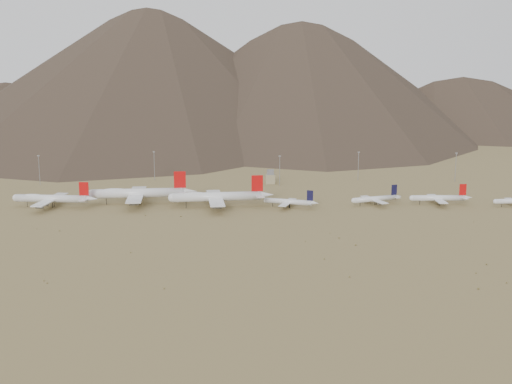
{
  "coord_description": "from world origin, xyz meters",
  "views": [
    {
      "loc": [
        21.06,
        -428.65,
        99.64
      ],
      "look_at": [
        18.08,
        30.0,
        10.02
      ],
      "focal_mm": 45.0,
      "sensor_mm": 36.0,
      "label": 1
    }
  ],
  "objects_px": {
    "widebody_west": "(52,198)",
    "control_tower": "(270,177)",
    "widebody_centre": "(139,193)",
    "narrowbody_b": "(376,199)",
    "narrowbody_a": "(290,202)",
    "widebody_east": "(217,196)"
  },
  "relations": [
    {
      "from": "widebody_east",
      "to": "narrowbody_b",
      "type": "distance_m",
      "value": 116.54
    },
    {
      "from": "widebody_west",
      "to": "widebody_centre",
      "type": "distance_m",
      "value": 61.69
    },
    {
      "from": "widebody_west",
      "to": "widebody_centre",
      "type": "relative_size",
      "value": 0.79
    },
    {
      "from": "widebody_east",
      "to": "control_tower",
      "type": "xyz_separation_m",
      "value": [
        39.75,
        95.86,
        -2.51
      ]
    },
    {
      "from": "narrowbody_b",
      "to": "widebody_east",
      "type": "bearing_deg",
      "value": 162.69
    },
    {
      "from": "widebody_centre",
      "to": "narrowbody_b",
      "type": "bearing_deg",
      "value": -7.0
    },
    {
      "from": "widebody_west",
      "to": "control_tower",
      "type": "bearing_deg",
      "value": 36.26
    },
    {
      "from": "widebody_west",
      "to": "narrowbody_b",
      "type": "relative_size",
      "value": 1.57
    },
    {
      "from": "widebody_centre",
      "to": "narrowbody_a",
      "type": "relative_size",
      "value": 2.01
    },
    {
      "from": "narrowbody_b",
      "to": "control_tower",
      "type": "xyz_separation_m",
      "value": [
        -76.42,
        87.18,
        0.76
      ]
    },
    {
      "from": "narrowbody_b",
      "to": "control_tower",
      "type": "height_order",
      "value": "narrowbody_b"
    },
    {
      "from": "widebody_centre",
      "to": "control_tower",
      "type": "distance_m",
      "value": 130.32
    },
    {
      "from": "narrowbody_b",
      "to": "narrowbody_a",
      "type": "bearing_deg",
      "value": 167.78
    },
    {
      "from": "widebody_west",
      "to": "narrowbody_b",
      "type": "xyz_separation_m",
      "value": [
        235.55,
        10.04,
        -1.95
      ]
    },
    {
      "from": "widebody_east",
      "to": "narrowbody_a",
      "type": "distance_m",
      "value": 52.45
    },
    {
      "from": "narrowbody_a",
      "to": "control_tower",
      "type": "xyz_separation_m",
      "value": [
        -12.55,
        97.72,
        0.9
      ]
    },
    {
      "from": "widebody_centre",
      "to": "widebody_east",
      "type": "distance_m",
      "value": 59.89
    },
    {
      "from": "narrowbody_b",
      "to": "control_tower",
      "type": "relative_size",
      "value": 3.36
    },
    {
      "from": "narrowbody_a",
      "to": "widebody_west",
      "type": "bearing_deg",
      "value": -162.1
    },
    {
      "from": "widebody_centre",
      "to": "narrowbody_b",
      "type": "relative_size",
      "value": 1.99
    },
    {
      "from": "widebody_centre",
      "to": "narrowbody_b",
      "type": "height_order",
      "value": "widebody_centre"
    },
    {
      "from": "widebody_west",
      "to": "widebody_east",
      "type": "xyz_separation_m",
      "value": [
        119.38,
        1.36,
        1.32
      ]
    }
  ]
}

